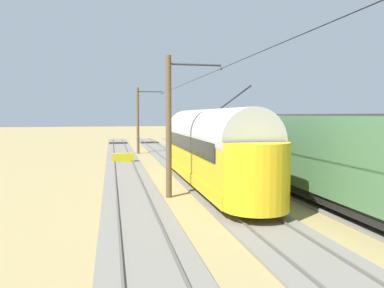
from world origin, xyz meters
The scene contains 10 objects.
ground_plane centered at (0.00, 0.00, 0.00)m, with size 220.00×220.00×0.00m, color #9E8956.
track_streetcar_siding centered at (-4.35, -0.31, 0.05)m, with size 2.80×80.00×0.18m.
track_adjacent_siding centered at (0.00, -0.31, 0.05)m, with size 2.80×80.00×0.18m.
track_third_siding centered at (4.35, -0.31, 0.05)m, with size 2.80×80.00×0.18m.
vintage_streetcar centered at (0.00, 1.76, 2.25)m, with size 2.65×15.73×4.96m.
coach_adjacent centered at (-4.35, 6.37, 2.16)m, with size 2.96×12.66×3.85m.
catenary_pole_foreground centered at (2.51, -17.05, 3.55)m, with size 2.81×0.28×6.78m.
catenary_pole_mid_near centered at (2.51, 3.77, 3.55)m, with size 2.81×0.28×6.78m.
overhead_wire_run centered at (0.03, 13.43, 6.24)m, with size 2.60×66.46×0.18m.
track_end_bumper centered at (4.35, -9.89, 0.40)m, with size 1.80×0.60×0.80m, color #B2A519.
Camera 1 is at (5.26, 21.20, 3.98)m, focal length 34.46 mm.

